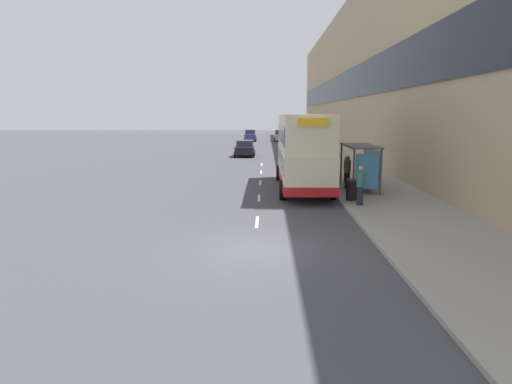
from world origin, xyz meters
TOP-DOWN VIEW (x-y plane):
  - ground_plane at (0.00, 0.00)m, footprint 220.00×220.00m
  - pavement at (6.50, 38.50)m, footprint 5.00×93.00m
  - terrace_facade at (10.49, 38.50)m, footprint 3.10×93.00m
  - lane_mark_0 at (0.00, 3.86)m, footprint 0.12×2.00m
  - lane_mark_1 at (0.00, 9.22)m, footprint 0.12×2.00m
  - lane_mark_2 at (0.00, 14.58)m, footprint 0.12×2.00m
  - lane_mark_3 at (0.00, 19.94)m, footprint 0.12×2.00m
  - lane_mark_4 at (0.00, 25.29)m, footprint 0.12×2.00m
  - bus_shelter at (5.77, 11.05)m, footprint 1.60×4.20m
  - double_decker_bus_near at (2.47, 12.09)m, footprint 2.85×10.60m
  - car_0 at (-2.15, 59.53)m, footprint 1.95×4.48m
  - car_1 at (2.61, 59.11)m, footprint 1.92×3.85m
  - car_2 at (-1.82, 32.84)m, footprint 2.07×3.85m
  - pedestrian_at_shelter at (5.28, 13.72)m, footprint 0.33×0.33m
  - pedestrian_1 at (4.99, 11.70)m, footprint 0.37×0.37m
  - pedestrian_2 at (4.73, 6.83)m, footprint 0.36×0.36m
  - pedestrian_3 at (7.41, 15.96)m, footprint 0.35×0.35m
  - litter_bin at (4.55, 7.97)m, footprint 0.55×0.55m

SIDE VIEW (x-z plane):
  - ground_plane at x=0.00m, z-range 0.00..0.00m
  - lane_mark_0 at x=0.00m, z-range 0.00..0.01m
  - lane_mark_1 at x=0.00m, z-range 0.00..0.01m
  - lane_mark_2 at x=0.00m, z-range 0.00..0.01m
  - lane_mark_3 at x=0.00m, z-range 0.00..0.01m
  - lane_mark_4 at x=0.00m, z-range 0.00..0.01m
  - pavement at x=6.50m, z-range 0.00..0.14m
  - litter_bin at x=4.55m, z-range 0.14..1.19m
  - car_2 at x=-1.82m, z-range 0.00..1.66m
  - car_1 at x=2.61m, z-range -0.02..1.81m
  - car_0 at x=-2.15m, z-range -0.02..1.83m
  - pedestrian_at_shelter at x=5.28m, z-range 0.16..1.80m
  - pedestrian_3 at x=7.41m, z-range 0.16..1.91m
  - pedestrian_2 at x=4.73m, z-range 0.16..1.98m
  - pedestrian_1 at x=4.99m, z-range 0.16..2.01m
  - bus_shelter at x=5.77m, z-range 0.64..3.12m
  - double_decker_bus_near at x=2.47m, z-range 0.13..4.43m
  - terrace_facade at x=10.49m, z-range -0.01..16.44m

